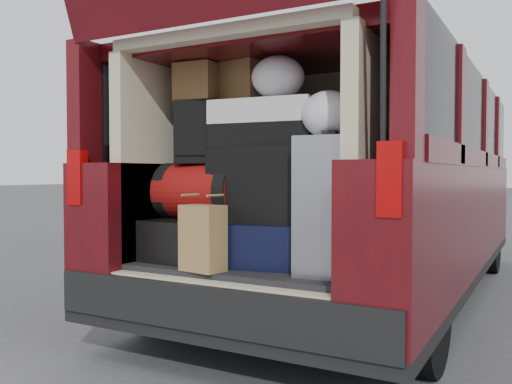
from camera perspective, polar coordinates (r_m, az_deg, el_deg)
ground at (r=3.02m, az=-1.27°, el=-18.22°), size 80.00×80.00×0.00m
minivan at (r=4.54m, az=10.51°, el=0.28°), size 1.90×5.35×2.77m
load_floor at (r=3.17m, az=1.26°, el=-12.04°), size 1.24×1.05×0.55m
black_hardshell at (r=3.16m, az=-6.11°, el=-4.89°), size 0.46×0.60×0.23m
navy_hardshell at (r=2.97m, az=1.43°, el=-5.33°), size 0.51×0.59×0.23m
silver_roller at (r=2.71m, az=8.21°, el=-1.39°), size 0.31×0.46×0.67m
kraft_bag at (r=2.75m, az=-5.63°, el=-4.84°), size 0.24×0.17×0.33m
red_duffel at (r=3.15m, az=-5.81°, el=0.09°), size 0.50×0.33×0.32m
black_soft_case at (r=2.96m, az=0.86°, el=0.77°), size 0.59×0.39×0.40m
backpack at (r=3.15m, az=-6.00°, el=6.28°), size 0.28×0.20×0.36m
twotone_duffel at (r=2.99m, az=1.09°, el=7.13°), size 0.60×0.35×0.26m
grocery_sack_lower at (r=3.21m, az=-6.11°, el=11.38°), size 0.25×0.21×0.21m
grocery_sack_upper at (r=3.18m, az=-1.21°, el=11.36°), size 0.27×0.24×0.24m
plastic_bag_center at (r=2.97m, az=2.33°, el=11.95°), size 0.33×0.31×0.23m
plastic_bag_right at (r=2.75m, az=7.62°, el=8.11°), size 0.30×0.29×0.24m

